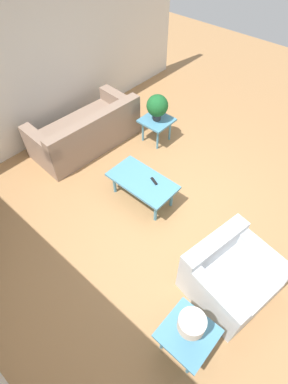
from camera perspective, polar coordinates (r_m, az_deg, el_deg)
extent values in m
plane|color=#A87A4C|center=(4.78, 5.11, -3.51)|extent=(14.00, 14.00, 0.00)
cube|color=silver|center=(5.81, -20.13, 21.47)|extent=(0.12, 7.20, 2.70)
cube|color=gray|center=(5.90, -11.10, 10.73)|extent=(1.06, 2.05, 0.42)
cube|color=gray|center=(5.41, -9.22, 12.38)|extent=(0.30, 2.01, 0.37)
cube|color=gray|center=(6.15, -4.72, 17.01)|extent=(0.97, 0.25, 0.24)
cube|color=gray|center=(5.38, -19.23, 8.94)|extent=(0.97, 0.25, 0.24)
cube|color=silver|center=(4.05, 16.12, -15.95)|extent=(1.07, 1.14, 0.43)
cube|color=silver|center=(3.81, 13.31, -9.98)|extent=(0.37, 1.01, 0.31)
cube|color=silver|center=(3.59, 12.73, -17.79)|extent=(0.92, 0.32, 0.20)
cube|color=silver|center=(4.00, 20.99, -10.27)|extent=(0.92, 0.32, 0.20)
cube|color=teal|center=(4.62, -0.32, 2.10)|extent=(1.07, 0.58, 0.04)
cylinder|color=teal|center=(4.70, 5.25, -0.99)|extent=(0.05, 0.05, 0.38)
cylinder|color=teal|center=(5.08, -2.53, 4.02)|extent=(0.05, 0.05, 0.38)
cylinder|color=teal|center=(4.50, 2.21, -3.79)|extent=(0.05, 0.05, 0.38)
cylinder|color=teal|center=(4.90, -5.63, 1.64)|extent=(0.05, 0.05, 0.38)
cube|color=teal|center=(5.74, 2.45, 13.47)|extent=(0.54, 0.54, 0.04)
cylinder|color=teal|center=(5.91, 4.93, 11.64)|extent=(0.04, 0.04, 0.44)
cylinder|color=teal|center=(6.09, 2.16, 13.06)|extent=(0.04, 0.04, 0.44)
cylinder|color=teal|center=(5.67, 2.60, 10.01)|extent=(0.04, 0.04, 0.44)
cylinder|color=teal|center=(5.86, -0.21, 11.51)|extent=(0.04, 0.04, 0.44)
cube|color=teal|center=(3.47, 8.40, -25.12)|extent=(0.54, 0.54, 0.04)
cylinder|color=teal|center=(3.74, 12.29, -25.62)|extent=(0.04, 0.04, 0.44)
cylinder|color=teal|center=(3.77, 7.32, -22.37)|extent=(0.04, 0.04, 0.44)
cylinder|color=teal|center=(3.64, 8.65, -30.06)|extent=(0.04, 0.04, 0.44)
cylinder|color=teal|center=(3.67, 3.49, -26.55)|extent=(0.04, 0.04, 0.44)
cylinder|color=#333338|center=(5.69, 2.47, 14.15)|extent=(0.14, 0.14, 0.13)
sphere|color=#195B28|center=(5.56, 2.55, 16.12)|extent=(0.39, 0.39, 0.39)
cylinder|color=#997F4C|center=(3.35, 8.66, -24.51)|extent=(0.11, 0.11, 0.22)
cylinder|color=white|center=(3.17, 9.09, -23.50)|extent=(0.27, 0.27, 0.17)
cube|color=black|center=(4.58, 1.93, 2.09)|extent=(0.16, 0.09, 0.02)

